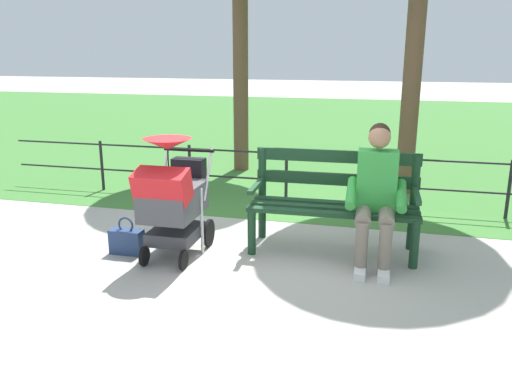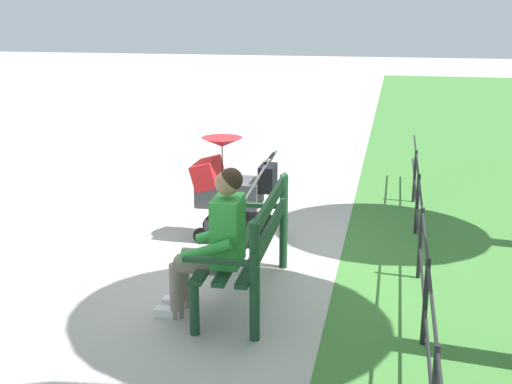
{
  "view_description": "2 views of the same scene",
  "coord_description": "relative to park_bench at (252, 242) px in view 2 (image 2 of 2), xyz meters",
  "views": [
    {
      "loc": [
        -1.21,
        4.74,
        1.9
      ],
      "look_at": [
        -0.04,
        0.15,
        0.61
      ],
      "focal_mm": 36.32,
      "sensor_mm": 36.0,
      "label": 1
    },
    {
      "loc": [
        -5.99,
        -1.26,
        2.48
      ],
      "look_at": [
        -0.04,
        0.0,
        0.77
      ],
      "focal_mm": 45.98,
      "sensor_mm": 36.0,
      "label": 2
    }
  ],
  "objects": [
    {
      "name": "handbag",
      "position": [
        1.92,
        0.62,
        -0.4
      ],
      "size": [
        0.32,
        0.14,
        0.37
      ],
      "color": "navy",
      "rests_on": "ground"
    },
    {
      "name": "stroller",
      "position": [
        1.43,
        0.57,
        0.07
      ],
      "size": [
        0.52,
        0.9,
        1.15
      ],
      "color": "black",
      "rests_on": "ground"
    },
    {
      "name": "park_bench",
      "position": [
        0.0,
        0.0,
        0.0
      ],
      "size": [
        1.61,
        0.63,
        0.96
      ],
      "color": "#193D23",
      "rests_on": "ground"
    },
    {
      "name": "ground_plane",
      "position": [
        0.76,
        0.12,
        -0.53
      ],
      "size": [
        60.0,
        60.0,
        0.0
      ],
      "primitive_type": "plane",
      "color": "#ADA89E"
    },
    {
      "name": "park_fence",
      "position": [
        0.48,
        -1.45,
        -0.1
      ],
      "size": [
        7.88,
        0.04,
        0.7
      ],
      "color": "black",
      "rests_on": "ground"
    },
    {
      "name": "person_on_bench",
      "position": [
        -0.39,
        0.22,
        0.15
      ],
      "size": [
        0.54,
        0.74,
        1.28
      ],
      "color": "slate",
      "rests_on": "ground"
    }
  ]
}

